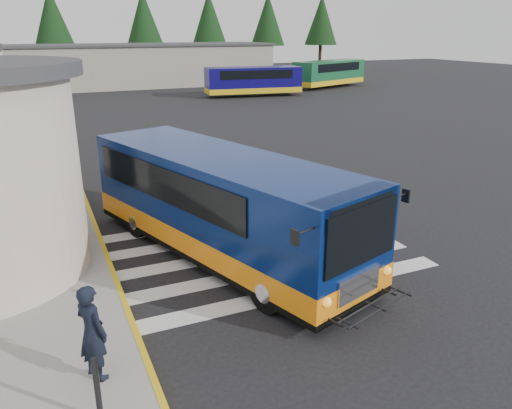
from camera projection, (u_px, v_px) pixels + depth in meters
name	position (u px, v px, depth m)	size (l,w,h in m)	color
ground	(255.00, 238.00, 14.13)	(140.00, 140.00, 0.00)	black
curb_strip	(89.00, 211.00, 15.99)	(0.12, 34.00, 0.16)	gold
crosswalk	(250.00, 252.00, 13.25)	(8.00, 5.35, 0.01)	silver
depot_building	(144.00, 65.00, 51.92)	(26.40, 8.40, 4.20)	gray
tree_line	(129.00, 18.00, 57.38)	(58.40, 4.40, 10.00)	black
transit_bus	(222.00, 208.00, 12.72)	(5.43, 9.65, 2.65)	#071B56
pedestrian_a	(92.00, 332.00, 8.00)	(0.61, 0.40, 1.68)	black
bollard	(97.00, 390.00, 7.16)	(0.09, 0.09, 1.08)	black
far_bus_a	(253.00, 80.00, 43.71)	(8.56, 3.40, 2.15)	#0D0754
far_bus_b	(329.00, 72.00, 50.45)	(9.09, 5.47, 2.27)	#16522F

